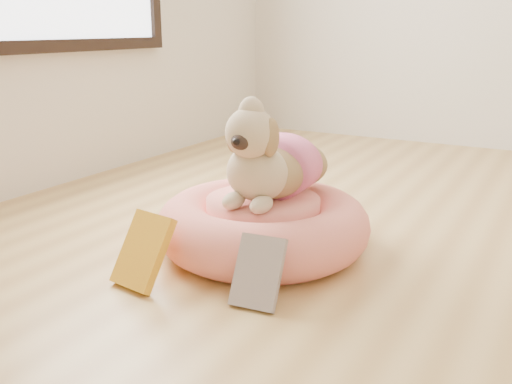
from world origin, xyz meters
The scene contains 5 objects.
floor centered at (0.00, 0.00, 0.00)m, with size 4.50×4.50×0.00m, color tan.
pet_bed centered at (-0.70, 0.01, 0.09)m, with size 0.74×0.74×0.19m.
dog centered at (-0.68, 0.02, 0.37)m, with size 0.34×0.50×0.37m, color brown, non-canonical shape.
book_yellow centered at (-0.88, -0.41, 0.11)m, with size 0.15×0.03×0.23m, color yellow.
book_white centered at (-0.52, -0.35, 0.09)m, with size 0.13×0.02×0.21m, color white.
Camera 1 is at (0.20, -1.64, 0.76)m, focal length 40.00 mm.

